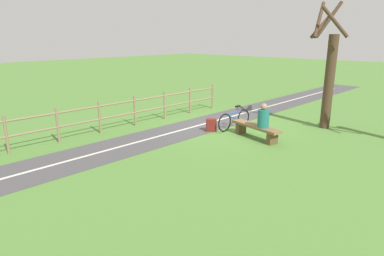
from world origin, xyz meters
TOP-DOWN VIEW (x-y plane):
  - ground_plane at (0.00, 0.00)m, footprint 80.00×80.00m
  - paved_path at (0.84, 4.00)m, footprint 2.83×36.04m
  - path_centre_line at (0.84, 4.00)m, footprint 0.99×31.99m
  - bench at (-1.66, 0.57)m, footprint 1.94×0.83m
  - person_seated at (-1.95, 0.64)m, footprint 0.43×0.43m
  - bicycle at (-0.47, 0.11)m, footprint 0.17×1.69m
  - backpack at (-0.07, 0.91)m, footprint 0.39×0.39m
  - fence_roadside at (2.59, 4.39)m, footprint 0.51×13.14m
  - tree_by_path at (-2.73, -2.26)m, footprint 1.29×1.34m

SIDE VIEW (x-z plane):
  - ground_plane at x=0.00m, z-range 0.00..0.00m
  - paved_path at x=0.84m, z-range 0.00..0.02m
  - path_centre_line at x=0.84m, z-range 0.02..0.02m
  - backpack at x=-0.07m, z-range 0.00..0.45m
  - bench at x=-1.66m, z-range 0.09..0.54m
  - bicycle at x=-0.47m, z-range -0.07..0.76m
  - fence_roadside at x=2.59m, z-range 0.09..1.21m
  - person_seated at x=-1.95m, z-range 0.39..1.15m
  - tree_by_path at x=-2.73m, z-range -0.20..4.19m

